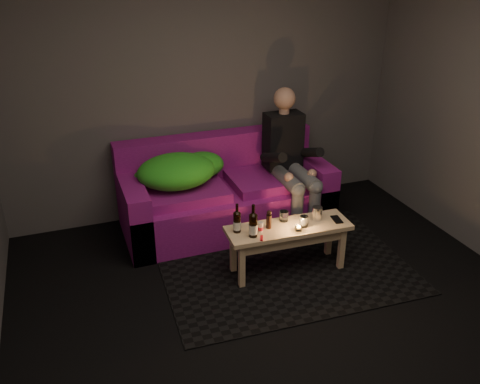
% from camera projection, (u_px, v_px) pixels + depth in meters
% --- Properties ---
extents(floor, '(4.50, 4.50, 0.00)m').
position_uv_depth(floor, '(304.00, 341.00, 3.56)').
color(floor, black).
rests_on(floor, ground).
extents(room, '(4.50, 4.50, 4.50)m').
position_uv_depth(room, '(284.00, 95.00, 3.26)').
color(room, silver).
rests_on(room, ground).
extents(rug, '(2.15, 1.61, 0.01)m').
position_uv_depth(rug, '(284.00, 266.00, 4.41)').
color(rug, black).
rests_on(rug, floor).
extents(sofa, '(1.99, 0.90, 0.86)m').
position_uv_depth(sofa, '(225.00, 195.00, 4.98)').
color(sofa, '#79106B').
rests_on(sofa, floor).
extents(green_blanket, '(0.88, 0.60, 0.30)m').
position_uv_depth(green_blanket, '(180.00, 170.00, 4.70)').
color(green_blanket, green).
rests_on(green_blanket, sofa).
extents(person, '(0.36, 0.83, 1.33)m').
position_uv_depth(person, '(290.00, 157.00, 4.87)').
color(person, black).
rests_on(person, sofa).
extents(coffee_table, '(1.06, 0.38, 0.43)m').
position_uv_depth(coffee_table, '(288.00, 234.00, 4.22)').
color(coffee_table, tan).
rests_on(coffee_table, rug).
extents(beer_bottle_a, '(0.06, 0.06, 0.25)m').
position_uv_depth(beer_bottle_a, '(237.00, 222.00, 4.06)').
color(beer_bottle_a, black).
rests_on(beer_bottle_a, coffee_table).
extents(beer_bottle_b, '(0.07, 0.07, 0.28)m').
position_uv_depth(beer_bottle_b, '(253.00, 225.00, 3.99)').
color(beer_bottle_b, black).
rests_on(beer_bottle_b, coffee_table).
extents(salt_shaker, '(0.04, 0.04, 0.09)m').
position_uv_depth(salt_shaker, '(261.00, 227.00, 4.08)').
color(salt_shaker, silver).
rests_on(salt_shaker, coffee_table).
extents(pepper_mill, '(0.05, 0.05, 0.12)m').
position_uv_depth(pepper_mill, '(269.00, 221.00, 4.13)').
color(pepper_mill, black).
rests_on(pepper_mill, coffee_table).
extents(tumbler_back, '(0.08, 0.08, 0.09)m').
position_uv_depth(tumbler_back, '(284.00, 216.00, 4.25)').
color(tumbler_back, white).
rests_on(tumbler_back, coffee_table).
extents(tealight, '(0.06, 0.06, 0.04)m').
position_uv_depth(tealight, '(298.00, 228.00, 4.11)').
color(tealight, white).
rests_on(tealight, coffee_table).
extents(tumbler_front, '(0.09, 0.09, 0.09)m').
position_uv_depth(tumbler_front, '(304.00, 221.00, 4.17)').
color(tumbler_front, white).
rests_on(tumbler_front, coffee_table).
extents(steel_cup, '(0.10, 0.10, 0.12)m').
position_uv_depth(steel_cup, '(317.00, 213.00, 4.26)').
color(steel_cup, silver).
rests_on(steel_cup, coffee_table).
extents(smartphone, '(0.09, 0.15, 0.01)m').
position_uv_depth(smartphone, '(337.00, 219.00, 4.28)').
color(smartphone, black).
rests_on(smartphone, coffee_table).
extents(red_lighter, '(0.05, 0.08, 0.01)m').
position_uv_depth(red_lighter, '(262.00, 238.00, 4.00)').
color(red_lighter, red).
rests_on(red_lighter, coffee_table).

